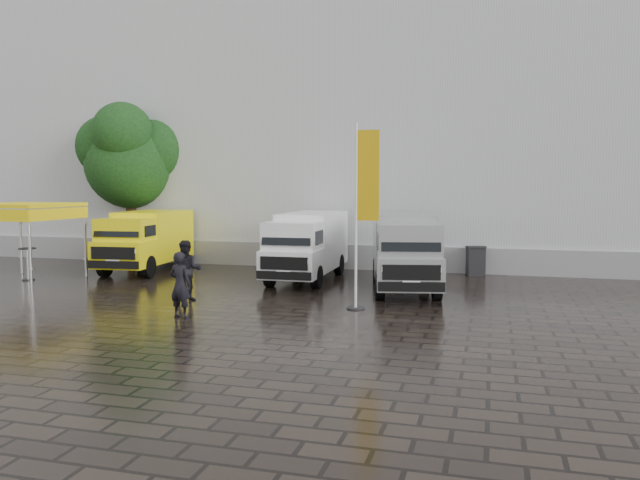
{
  "coord_description": "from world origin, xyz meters",
  "views": [
    {
      "loc": [
        4.7,
        -16.57,
        3.39
      ],
      "look_at": [
        -0.53,
        2.2,
        1.68
      ],
      "focal_mm": 35.0,
      "sensor_mm": 36.0,
      "label": 1
    }
  ],
  "objects_px": {
    "van_silver": "(404,252)",
    "wheelie_bin": "(476,261)",
    "van_yellow": "(146,242)",
    "person_front": "(180,285)",
    "canopy_tent": "(22,208)",
    "cocktail_table": "(28,264)",
    "person_tent": "(187,271)",
    "van_white": "(307,247)",
    "flagpole": "(363,206)"
  },
  "relations": [
    {
      "from": "van_silver",
      "to": "wheelie_bin",
      "type": "xyz_separation_m",
      "value": [
        2.15,
        4.08,
        -0.68
      ]
    },
    {
      "from": "van_yellow",
      "to": "person_front",
      "type": "relative_size",
      "value": 2.98
    },
    {
      "from": "van_yellow",
      "to": "canopy_tent",
      "type": "xyz_separation_m",
      "value": [
        -2.91,
        -3.27,
        1.4
      ]
    },
    {
      "from": "wheelie_bin",
      "to": "person_front",
      "type": "relative_size",
      "value": 0.65
    },
    {
      "from": "wheelie_bin",
      "to": "cocktail_table",
      "type": "bearing_deg",
      "value": -173.26
    },
    {
      "from": "person_tent",
      "to": "van_white",
      "type": "bearing_deg",
      "value": 39.11
    },
    {
      "from": "cocktail_table",
      "to": "flagpole",
      "type": "bearing_deg",
      "value": -8.67
    },
    {
      "from": "van_white",
      "to": "person_front",
      "type": "distance_m",
      "value": 7.16
    },
    {
      "from": "flagpole",
      "to": "person_front",
      "type": "relative_size",
      "value": 2.97
    },
    {
      "from": "van_silver",
      "to": "flagpole",
      "type": "xyz_separation_m",
      "value": [
        -0.67,
        -3.48,
        1.6
      ]
    },
    {
      "from": "van_yellow",
      "to": "flagpole",
      "type": "xyz_separation_m",
      "value": [
        9.77,
        -5.11,
        1.66
      ]
    },
    {
      "from": "person_tent",
      "to": "canopy_tent",
      "type": "bearing_deg",
      "value": 139.3
    },
    {
      "from": "van_yellow",
      "to": "person_tent",
      "type": "height_order",
      "value": "van_yellow"
    },
    {
      "from": "canopy_tent",
      "to": "wheelie_bin",
      "type": "height_order",
      "value": "canopy_tent"
    },
    {
      "from": "van_yellow",
      "to": "flagpole",
      "type": "bearing_deg",
      "value": -32.94
    },
    {
      "from": "canopy_tent",
      "to": "person_front",
      "type": "xyz_separation_m",
      "value": [
        8.42,
        -4.2,
        -1.72
      ]
    },
    {
      "from": "van_yellow",
      "to": "van_silver",
      "type": "distance_m",
      "value": 10.56
    },
    {
      "from": "flagpole",
      "to": "wheelie_bin",
      "type": "height_order",
      "value": "flagpole"
    },
    {
      "from": "van_white",
      "to": "person_tent",
      "type": "distance_m",
      "value": 5.31
    },
    {
      "from": "canopy_tent",
      "to": "person_tent",
      "type": "xyz_separation_m",
      "value": [
        7.44,
        -1.97,
        -1.69
      ]
    },
    {
      "from": "wheelie_bin",
      "to": "van_silver",
      "type": "bearing_deg",
      "value": -131.06
    },
    {
      "from": "van_yellow",
      "to": "canopy_tent",
      "type": "relative_size",
      "value": 1.65
    },
    {
      "from": "van_silver",
      "to": "flagpole",
      "type": "height_order",
      "value": "flagpole"
    },
    {
      "from": "van_yellow",
      "to": "person_front",
      "type": "xyz_separation_m",
      "value": [
        5.51,
        -7.48,
        -0.32
      ]
    },
    {
      "from": "flagpole",
      "to": "cocktail_table",
      "type": "height_order",
      "value": "flagpole"
    },
    {
      "from": "flagpole",
      "to": "person_tent",
      "type": "height_order",
      "value": "flagpole"
    },
    {
      "from": "van_white",
      "to": "person_front",
      "type": "relative_size",
      "value": 3.22
    },
    {
      "from": "person_front",
      "to": "person_tent",
      "type": "distance_m",
      "value": 2.44
    },
    {
      "from": "van_silver",
      "to": "van_yellow",
      "type": "bearing_deg",
      "value": 159.25
    },
    {
      "from": "van_silver",
      "to": "person_tent",
      "type": "xyz_separation_m",
      "value": [
        -5.9,
        -3.61,
        -0.35
      ]
    },
    {
      "from": "flagpole",
      "to": "wheelie_bin",
      "type": "xyz_separation_m",
      "value": [
        2.81,
        7.56,
        -2.29
      ]
    },
    {
      "from": "flagpole",
      "to": "person_front",
      "type": "xyz_separation_m",
      "value": [
        -4.26,
        -2.37,
        -1.99
      ]
    },
    {
      "from": "flagpole",
      "to": "cocktail_table",
      "type": "bearing_deg",
      "value": 171.33
    },
    {
      "from": "cocktail_table",
      "to": "wheelie_bin",
      "type": "relative_size",
      "value": 1.05
    },
    {
      "from": "van_white",
      "to": "cocktail_table",
      "type": "relative_size",
      "value": 4.76
    },
    {
      "from": "van_yellow",
      "to": "van_white",
      "type": "distance_m",
      "value": 6.79
    },
    {
      "from": "van_white",
      "to": "cocktail_table",
      "type": "height_order",
      "value": "van_white"
    },
    {
      "from": "person_tent",
      "to": "wheelie_bin",
      "type": "bearing_deg",
      "value": 17.86
    },
    {
      "from": "flagpole",
      "to": "person_front",
      "type": "height_order",
      "value": "flagpole"
    },
    {
      "from": "van_white",
      "to": "flagpole",
      "type": "relative_size",
      "value": 1.09
    },
    {
      "from": "wheelie_bin",
      "to": "person_front",
      "type": "bearing_deg",
      "value": -138.77
    },
    {
      "from": "canopy_tent",
      "to": "person_front",
      "type": "distance_m",
      "value": 9.56
    },
    {
      "from": "cocktail_table",
      "to": "person_tent",
      "type": "relative_size",
      "value": 0.65
    },
    {
      "from": "cocktail_table",
      "to": "wheelie_bin",
      "type": "distance_m",
      "value": 16.43
    },
    {
      "from": "cocktail_table",
      "to": "person_front",
      "type": "relative_size",
      "value": 0.68
    },
    {
      "from": "canopy_tent",
      "to": "flagpole",
      "type": "bearing_deg",
      "value": -8.24
    },
    {
      "from": "van_silver",
      "to": "cocktail_table",
      "type": "distance_m",
      "value": 13.39
    },
    {
      "from": "van_white",
      "to": "canopy_tent",
      "type": "bearing_deg",
      "value": -165.17
    },
    {
      "from": "van_silver",
      "to": "person_front",
      "type": "height_order",
      "value": "van_silver"
    },
    {
      "from": "van_white",
      "to": "wheelie_bin",
      "type": "bearing_deg",
      "value": 25.01
    }
  ]
}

